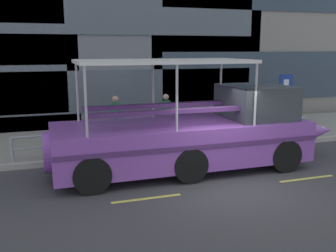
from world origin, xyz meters
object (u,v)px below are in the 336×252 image
at_px(parking_sign, 285,94).
at_px(pedestrian_near_bow, 246,108).
at_px(pedestrian_mid_left, 166,111).
at_px(duck_tour_boat, 199,134).
at_px(pedestrian_mid_right, 116,114).

bearing_deg(parking_sign, pedestrian_near_bow, 139.93).
bearing_deg(pedestrian_mid_left, duck_tour_boat, -91.28).
relative_size(parking_sign, duck_tour_boat, 0.26).
height_order(pedestrian_near_bow, pedestrian_mid_left, pedestrian_mid_left).
bearing_deg(pedestrian_mid_right, pedestrian_near_bow, -0.23).
relative_size(duck_tour_boat, pedestrian_mid_left, 5.50).
distance_m(parking_sign, pedestrian_mid_right, 6.87).
bearing_deg(pedestrian_near_bow, parking_sign, -40.07).
height_order(duck_tour_boat, pedestrian_mid_left, duck_tour_boat).
height_order(parking_sign, pedestrian_mid_left, parking_sign).
distance_m(parking_sign, pedestrian_near_bow, 1.69).
xyz_separation_m(parking_sign, pedestrian_mid_right, (-6.77, 1.02, -0.63)).
distance_m(parking_sign, duck_tour_boat, 5.50).
bearing_deg(pedestrian_mid_left, pedestrian_mid_right, -179.34).
xyz_separation_m(parking_sign, duck_tour_boat, (-4.83, -2.51, -0.77)).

